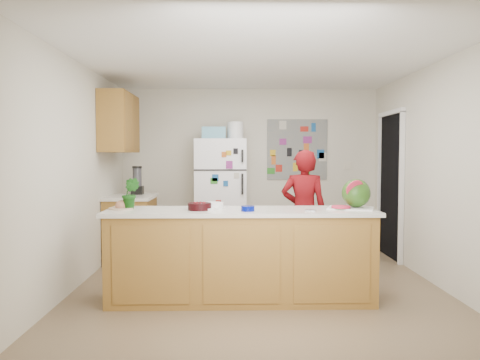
{
  "coord_description": "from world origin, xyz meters",
  "views": [
    {
      "loc": [
        -0.3,
        -5.13,
        1.46
      ],
      "look_at": [
        -0.19,
        0.2,
        1.18
      ],
      "focal_mm": 35.0,
      "sensor_mm": 36.0,
      "label": 1
    }
  ],
  "objects_px": {
    "watermelon": "(356,193)",
    "cherry_bowl": "(200,207)",
    "refrigerator": "(221,196)",
    "person": "(304,212)"
  },
  "relations": [
    {
      "from": "refrigerator",
      "to": "watermelon",
      "type": "xyz_separation_m",
      "value": [
        1.42,
        -2.31,
        0.23
      ]
    },
    {
      "from": "refrigerator",
      "to": "person",
      "type": "height_order",
      "value": "refrigerator"
    },
    {
      "from": "person",
      "to": "watermelon",
      "type": "relative_size",
      "value": 5.31
    },
    {
      "from": "refrigerator",
      "to": "cherry_bowl",
      "type": "height_order",
      "value": "refrigerator"
    },
    {
      "from": "watermelon",
      "to": "cherry_bowl",
      "type": "xyz_separation_m",
      "value": [
        -1.58,
        -0.11,
        -0.12
      ]
    },
    {
      "from": "refrigerator",
      "to": "person",
      "type": "bearing_deg",
      "value": -51.16
    },
    {
      "from": "cherry_bowl",
      "to": "person",
      "type": "bearing_deg",
      "value": 42.69
    },
    {
      "from": "refrigerator",
      "to": "person",
      "type": "xyz_separation_m",
      "value": [
        1.05,
        -1.3,
        -0.09
      ]
    },
    {
      "from": "watermelon",
      "to": "person",
      "type": "bearing_deg",
      "value": 110.24
    },
    {
      "from": "refrigerator",
      "to": "watermelon",
      "type": "distance_m",
      "value": 2.72
    }
  ]
}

